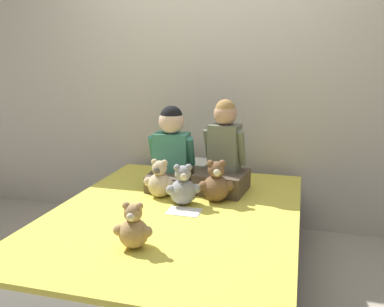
# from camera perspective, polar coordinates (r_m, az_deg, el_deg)

# --- Properties ---
(ground_plane) EXTENTS (14.00, 14.00, 0.00)m
(ground_plane) POSITION_cam_1_polar(r_m,az_deg,el_deg) (2.82, -2.32, -17.62)
(ground_plane) COLOR #B2A899
(wall_behind_bed) EXTENTS (8.00, 0.06, 2.50)m
(wall_behind_bed) POSITION_cam_1_polar(r_m,az_deg,el_deg) (3.51, 3.11, 10.12)
(wall_behind_bed) COLOR beige
(wall_behind_bed) RESTS_ON ground_plane
(bed) EXTENTS (1.54, 2.01, 0.50)m
(bed) POSITION_cam_1_polar(r_m,az_deg,el_deg) (2.70, -2.37, -13.09)
(bed) COLOR #2D2D33
(bed) RESTS_ON ground_plane
(child_on_left) EXTENTS (0.35, 0.39, 0.60)m
(child_on_left) POSITION_cam_1_polar(r_m,az_deg,el_deg) (3.02, -2.95, 0.33)
(child_on_left) COLOR brown
(child_on_left) RESTS_ON bed
(child_on_right) EXTENTS (0.38, 0.38, 0.66)m
(child_on_right) POSITION_cam_1_polar(r_m,az_deg,el_deg) (2.92, 4.45, -0.31)
(child_on_right) COLOR brown
(child_on_right) RESTS_ON bed
(teddy_bear_held_by_left_child) EXTENTS (0.22, 0.17, 0.27)m
(teddy_bear_held_by_left_child) POSITION_cam_1_polar(r_m,az_deg,el_deg) (2.82, -4.56, -3.90)
(teddy_bear_held_by_left_child) COLOR #D1B78E
(teddy_bear_held_by_left_child) RESTS_ON bed
(teddy_bear_held_by_right_child) EXTENTS (0.23, 0.18, 0.29)m
(teddy_bear_held_by_right_child) POSITION_cam_1_polar(r_m,az_deg,el_deg) (2.73, 3.38, -4.30)
(teddy_bear_held_by_right_child) COLOR brown
(teddy_bear_held_by_right_child) RESTS_ON bed
(teddy_bear_between_children) EXTENTS (0.22, 0.17, 0.27)m
(teddy_bear_between_children) POSITION_cam_1_polar(r_m,az_deg,el_deg) (2.67, -1.28, -4.81)
(teddy_bear_between_children) COLOR #939399
(teddy_bear_between_children) RESTS_ON bed
(teddy_bear_at_foot_of_bed) EXTENTS (0.20, 0.15, 0.24)m
(teddy_bear_at_foot_of_bed) POSITION_cam_1_polar(r_m,az_deg,el_deg) (2.11, -8.22, -10.39)
(teddy_bear_at_foot_of_bed) COLOR tan
(teddy_bear_at_foot_of_bed) RESTS_ON bed
(pillow_at_headboard) EXTENTS (0.56, 0.27, 0.11)m
(pillow_at_headboard) POSITION_cam_1_polar(r_m,az_deg,el_deg) (3.34, 1.92, -2.11)
(pillow_at_headboard) COLOR silver
(pillow_at_headboard) RESTS_ON bed
(sign_card) EXTENTS (0.21, 0.15, 0.00)m
(sign_card) POSITION_cam_1_polar(r_m,az_deg,el_deg) (2.58, -1.14, -8.14)
(sign_card) COLOR white
(sign_card) RESTS_ON bed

